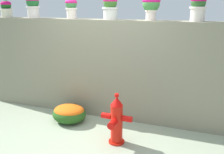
% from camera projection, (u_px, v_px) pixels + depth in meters
% --- Properties ---
extents(ground_plane, '(24.00, 24.00, 0.00)m').
position_uv_depth(ground_plane, '(83.00, 139.00, 4.37)').
color(ground_plane, '#96A287').
extents(stone_wall, '(5.36, 0.40, 1.87)m').
position_uv_depth(stone_wall, '(108.00, 69.00, 5.14)').
color(stone_wall, gray).
rests_on(stone_wall, ground).
extents(potted_plant_0, '(0.27, 0.27, 0.35)m').
position_uv_depth(potted_plant_0, '(6.00, 8.00, 5.64)').
color(potted_plant_0, beige).
rests_on(potted_plant_0, stone_wall).
extents(potted_plant_1, '(0.27, 0.27, 0.44)m').
position_uv_depth(potted_plant_1, '(33.00, 5.00, 5.34)').
color(potted_plant_1, silver).
rests_on(potted_plant_1, stone_wall).
extents(potted_plant_2, '(0.23, 0.23, 0.38)m').
position_uv_depth(potted_plant_2, '(71.00, 6.00, 5.08)').
color(potted_plant_2, silver).
rests_on(potted_plant_2, stone_wall).
extents(potted_plant_3, '(0.29, 0.29, 0.42)m').
position_uv_depth(potted_plant_3, '(110.00, 6.00, 4.80)').
color(potted_plant_3, silver).
rests_on(potted_plant_3, stone_wall).
extents(potted_plant_4, '(0.31, 0.31, 0.43)m').
position_uv_depth(potted_plant_4, '(151.00, 4.00, 4.56)').
color(potted_plant_4, silver).
rests_on(potted_plant_4, stone_wall).
extents(potted_plant_5, '(0.27, 0.27, 0.42)m').
position_uv_depth(potted_plant_5, '(198.00, 6.00, 4.30)').
color(potted_plant_5, silver).
rests_on(potted_plant_5, stone_wall).
extents(fire_hydrant, '(0.50, 0.39, 0.82)m').
position_uv_depth(fire_hydrant, '(116.00, 121.00, 4.17)').
color(fire_hydrant, red).
rests_on(fire_hydrant, ground).
extents(flower_bush_left, '(0.64, 0.57, 0.33)m').
position_uv_depth(flower_bush_left, '(69.00, 113.00, 4.99)').
color(flower_bush_left, '#27581C').
rests_on(flower_bush_left, ground).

